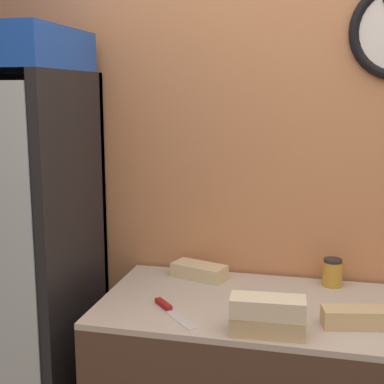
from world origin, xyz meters
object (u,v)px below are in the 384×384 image
(sandwich_stack_bottom, at_px, (266,325))
(sandwich_flat_left, at_px, (360,317))
(condiment_jar, at_px, (332,273))
(sandwich_flat_right, at_px, (199,271))
(chefs_knife, at_px, (169,309))
(sandwich_stack_middle, at_px, (267,307))
(beverage_cooler, at_px, (11,228))

(sandwich_stack_bottom, bearing_deg, sandwich_flat_left, 23.63)
(sandwich_flat_left, distance_m, condiment_jar, 0.44)
(sandwich_flat_right, bearing_deg, chefs_knife, -93.97)
(sandwich_flat_left, distance_m, chefs_knife, 0.75)
(condiment_jar, bearing_deg, sandwich_flat_left, -77.21)
(sandwich_stack_bottom, xyz_separation_m, sandwich_stack_middle, (0.00, 0.00, 0.07))
(sandwich_stack_middle, height_order, sandwich_flat_right, sandwich_stack_middle)
(sandwich_stack_middle, xyz_separation_m, chefs_knife, (-0.41, 0.12, -0.10))
(sandwich_flat_right, bearing_deg, condiment_jar, 3.04)
(condiment_jar, bearing_deg, beverage_cooler, -172.66)
(sandwich_stack_bottom, bearing_deg, sandwich_stack_middle, 0.00)
(sandwich_flat_left, bearing_deg, sandwich_flat_right, 151.14)
(chefs_knife, bearing_deg, condiment_jar, 35.15)
(chefs_knife, xyz_separation_m, condiment_jar, (0.65, 0.46, 0.06))
(sandwich_flat_left, relative_size, condiment_jar, 2.36)
(sandwich_stack_bottom, height_order, sandwich_flat_left, same)
(sandwich_stack_bottom, relative_size, chefs_knife, 1.12)
(sandwich_stack_middle, distance_m, sandwich_flat_left, 0.38)
(beverage_cooler, height_order, sandwich_stack_middle, beverage_cooler)
(sandwich_stack_bottom, distance_m, sandwich_stack_middle, 0.07)
(chefs_knife, bearing_deg, sandwich_flat_left, 2.24)
(beverage_cooler, relative_size, sandwich_flat_left, 6.70)
(sandwich_stack_bottom, distance_m, condiment_jar, 0.63)
(sandwich_flat_left, height_order, condiment_jar, condiment_jar)
(sandwich_stack_middle, relative_size, chefs_knife, 1.13)
(sandwich_flat_right, bearing_deg, sandwich_flat_left, -28.86)
(sandwich_flat_left, bearing_deg, sandwich_stack_bottom, -156.37)
(sandwich_stack_bottom, relative_size, sandwich_stack_middle, 0.99)
(beverage_cooler, bearing_deg, sandwich_flat_right, 10.27)
(chefs_knife, bearing_deg, sandwich_stack_middle, -16.35)
(sandwich_stack_middle, height_order, sandwich_flat_left, sandwich_stack_middle)
(condiment_jar, bearing_deg, sandwich_stack_bottom, -112.79)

